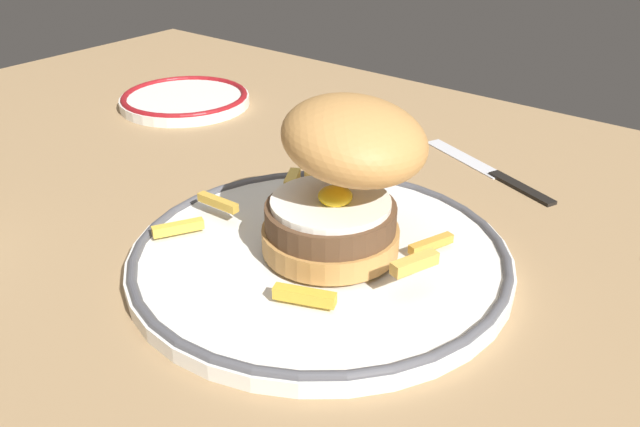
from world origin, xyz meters
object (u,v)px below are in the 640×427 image
(dinner_plate, at_px, (320,256))
(side_plate, at_px, (185,99))
(burger, at_px, (345,175))
(knife, at_px, (496,174))

(dinner_plate, bearing_deg, side_plate, 153.11)
(dinner_plate, height_order, burger, burger)
(dinner_plate, bearing_deg, burger, 47.37)
(dinner_plate, xyz_separation_m, side_plate, (-0.37, 0.19, -0.00))
(dinner_plate, distance_m, side_plate, 0.42)
(side_plate, xyz_separation_m, knife, (0.41, 0.05, -0.01))
(burger, bearing_deg, dinner_plate, -132.63)
(side_plate, relative_size, knife, 0.95)
(dinner_plate, distance_m, knife, 0.24)
(side_plate, bearing_deg, knife, 7.15)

